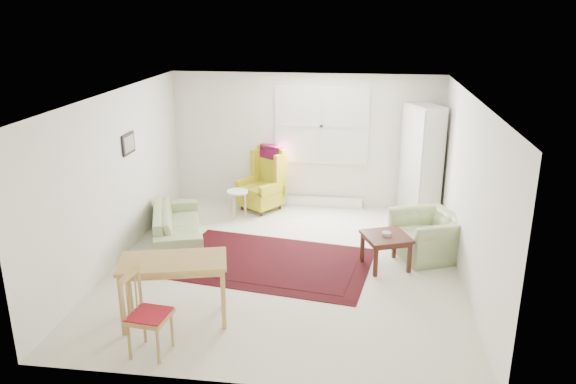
# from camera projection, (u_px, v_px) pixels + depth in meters

# --- Properties ---
(room) EXTENTS (5.04, 5.54, 2.51)m
(room) POSITION_uv_depth(u_px,v_px,m) (288.00, 180.00, 8.06)
(room) COLOR beige
(room) RESTS_ON ground
(rug) EXTENTS (3.14, 2.28, 0.03)m
(rug) POSITION_uv_depth(u_px,v_px,m) (271.00, 262.00, 8.35)
(rug) COLOR black
(rug) RESTS_ON ground
(sofa) EXTENTS (1.31, 2.01, 0.75)m
(sofa) POSITION_uv_depth(u_px,v_px,m) (177.00, 218.00, 9.07)
(sofa) COLOR #90A16B
(sofa) RESTS_ON ground
(armchair) EXTENTS (1.22, 1.28, 0.79)m
(armchair) POSITION_uv_depth(u_px,v_px,m) (428.00, 231.00, 8.50)
(armchair) COLOR #90A16B
(armchair) RESTS_ON ground
(wingback_chair) EXTENTS (0.97, 0.98, 1.18)m
(wingback_chair) POSITION_uv_depth(u_px,v_px,m) (261.00, 179.00, 10.39)
(wingback_chair) COLOR gold
(wingback_chair) RESTS_ON ground
(coffee_table) EXTENTS (0.80, 0.80, 0.50)m
(coffee_table) POSITION_uv_depth(u_px,v_px,m) (385.00, 251.00, 8.16)
(coffee_table) COLOR #3E1B13
(coffee_table) RESTS_ON ground
(stool) EXTENTS (0.43, 0.43, 0.51)m
(stool) POSITION_uv_depth(u_px,v_px,m) (238.00, 204.00, 10.09)
(stool) COLOR white
(stool) RESTS_ON ground
(cabinet) EXTENTS (0.71, 0.92, 2.04)m
(cabinet) POSITION_uv_depth(u_px,v_px,m) (421.00, 163.00, 9.88)
(cabinet) COLOR silver
(cabinet) RESTS_ON ground
(desk) EXTENTS (1.38, 0.92, 0.80)m
(desk) POSITION_uv_depth(u_px,v_px,m) (175.00, 290.00, 6.73)
(desk) COLOR #B18D47
(desk) RESTS_ON ground
(desk_chair) EXTENTS (0.46, 0.46, 0.96)m
(desk_chair) POSITION_uv_depth(u_px,v_px,m) (149.00, 314.00, 6.05)
(desk_chair) COLOR #B18D47
(desk_chair) RESTS_ON ground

